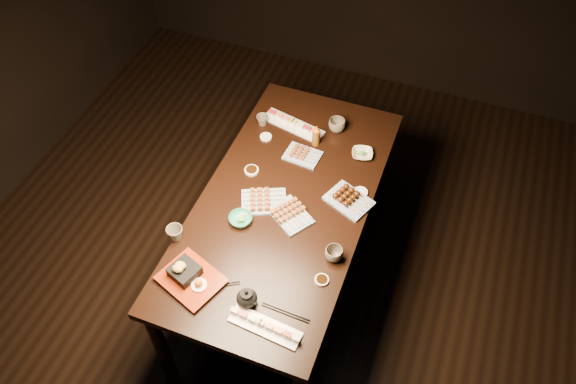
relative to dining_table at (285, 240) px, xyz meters
The scene contains 23 objects.
ground 0.53m from the dining_table, 109.20° to the right, with size 5.00×5.00×0.00m, color black.
dining_table is the anchor object (origin of this frame).
sushi_platter_near 0.85m from the dining_table, 76.03° to the right, with size 0.35×0.10×0.04m, color white, non-canonical shape.
sushi_platter_far 0.72m from the dining_table, 105.89° to the left, with size 0.40×0.11×0.05m, color white, non-canonical shape.
yakitori_plate_center 0.42m from the dining_table, 152.86° to the right, with size 0.24×0.18×0.06m, color #828EB6, non-canonical shape.
yakitori_plate_right 0.42m from the dining_table, 53.38° to the right, with size 0.23×0.16×0.06m, color #828EB6, non-canonical shape.
yakitori_plate_left 0.53m from the dining_table, 93.62° to the left, with size 0.20×0.15×0.05m, color #828EB6, non-canonical shape.
tsukune_plate 0.54m from the dining_table, 19.98° to the left, with size 0.24×0.18×0.06m, color #828EB6, non-canonical shape.
edamame_bowl_green 0.48m from the dining_table, 128.27° to the right, with size 0.13×0.13×0.04m, color #2C8869.
edamame_bowl_cream 0.69m from the dining_table, 57.57° to the left, with size 0.12×0.12×0.03m, color beige.
tempura_tray 0.80m from the dining_table, 111.44° to the right, with size 0.29×0.24×0.11m, color black, non-canonical shape.
teacup_near_left 0.74m from the dining_table, 135.71° to the right, with size 0.09×0.09×0.08m, color brown.
teacup_mid_right 0.61m from the dining_table, 35.51° to the right, with size 0.09×0.09×0.07m, color brown.
teacup_far_left 0.75m from the dining_table, 123.60° to the left, with size 0.07×0.07×0.07m, color brown.
teacup_far_right 0.76m from the dining_table, 81.17° to the left, with size 0.10×0.10×0.08m, color brown.
teapot 0.77m from the dining_table, 85.27° to the right, with size 0.12×0.12×0.10m, color black, non-canonical shape.
condiment_bottle 0.65m from the dining_table, 88.15° to the left, with size 0.05×0.05×0.14m, color #68380D.
sauce_dish_west 0.48m from the dining_table, 151.84° to the left, with size 0.08×0.08×0.01m, color white.
sauce_dish_east 0.57m from the dining_table, 28.05° to the left, with size 0.08×0.08×0.01m, color white.
sauce_dish_se 0.66m from the dining_table, 49.28° to the right, with size 0.07×0.07×0.01m, color white.
sauce_dish_nw 0.63m from the dining_table, 123.97° to the left, with size 0.07×0.07×0.01m, color white.
chopsticks_near 0.73m from the dining_table, 100.71° to the right, with size 0.22×0.02×0.01m, color black, non-canonical shape.
chopsticks_se 0.78m from the dining_table, 68.83° to the right, with size 0.24×0.02×0.01m, color black, non-canonical shape.
Camera 1 is at (0.82, -1.44, 3.15)m, focal length 35.00 mm.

